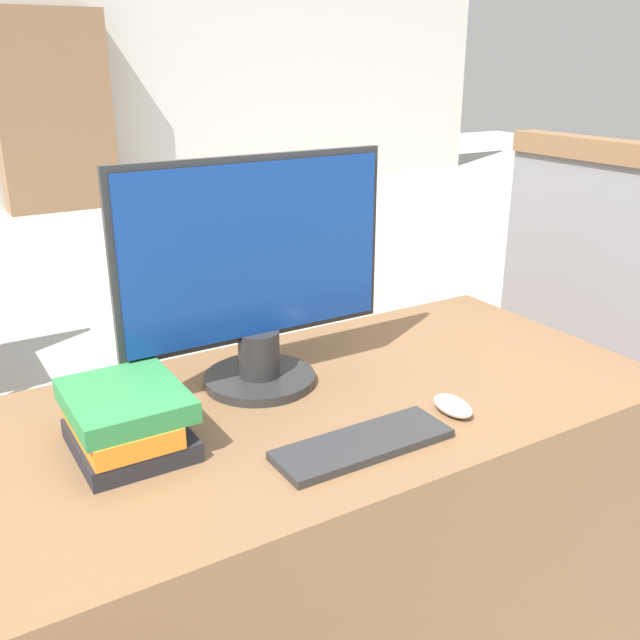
% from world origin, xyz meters
% --- Properties ---
extents(desk, '(1.40, 0.72, 0.73)m').
position_xyz_m(desk, '(0.00, 0.36, 0.37)').
color(desk, brown).
rests_on(desk, ground_plane).
extents(carrel_divider, '(0.07, 0.58, 1.22)m').
position_xyz_m(carrel_divider, '(0.72, 0.29, 0.62)').
color(carrel_divider, slate).
rests_on(carrel_divider, ground_plane).
extents(monitor, '(0.59, 0.24, 0.49)m').
position_xyz_m(monitor, '(-0.10, 0.49, 0.97)').
color(monitor, '#282828').
rests_on(monitor, desk).
extents(keyboard, '(0.33, 0.11, 0.02)m').
position_xyz_m(keyboard, '(-0.07, 0.15, 0.74)').
color(keyboard, '#2D2D2D').
rests_on(keyboard, desk).
extents(mouse, '(0.05, 0.10, 0.03)m').
position_xyz_m(mouse, '(0.16, 0.17, 0.75)').
color(mouse, white).
rests_on(mouse, desk).
extents(book_stack, '(0.20, 0.24, 0.11)m').
position_xyz_m(book_stack, '(-0.43, 0.37, 0.79)').
color(book_stack, '#232328').
rests_on(book_stack, desk).
extents(bookshelf_far, '(1.03, 0.32, 1.82)m').
position_xyz_m(bookshelf_far, '(0.75, 6.43, 0.91)').
color(bookshelf_far, '#846042').
rests_on(bookshelf_far, ground_plane).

